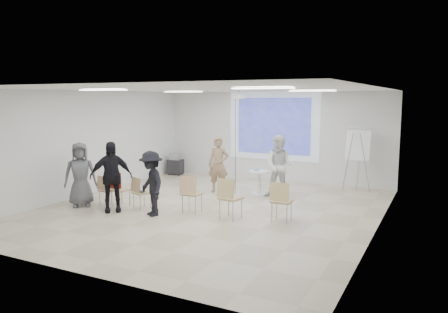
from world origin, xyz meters
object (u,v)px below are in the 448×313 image
at_px(pedestal_table, 259,181).
at_px(audience_outer, 80,171).
at_px(chair_left_mid, 118,187).
at_px(av_cart, 175,165).
at_px(chair_far_left, 106,188).
at_px(player_left, 218,161).
at_px(flipchart_easel, 358,144).
at_px(audience_mid, 151,179).
at_px(chair_right_inner, 229,195).
at_px(laptop, 143,191).
at_px(chair_center, 191,191).
at_px(chair_right_far, 281,198).
at_px(player_right, 280,163).
at_px(audience_left, 111,172).
at_px(chair_left_inner, 140,190).

bearing_deg(pedestal_table, audience_outer, -137.89).
height_order(chair_left_mid, av_cart, chair_left_mid).
height_order(chair_far_left, av_cart, chair_far_left).
bearing_deg(player_left, audience_outer, -141.89).
bearing_deg(flipchart_easel, av_cart, -176.31).
distance_m(chair_far_left, audience_mid, 1.69).
xyz_separation_m(chair_right_inner, laptop, (-2.40, -0.07, -0.13)).
relative_size(chair_left_mid, audience_mid, 0.49).
height_order(chair_center, chair_right_far, chair_right_far).
xyz_separation_m(laptop, audience_outer, (-1.58, -0.52, 0.49)).
height_order(audience_outer, av_cart, audience_outer).
bearing_deg(audience_mid, player_left, 120.46).
height_order(chair_left_mid, chair_right_far, chair_right_far).
xyz_separation_m(laptop, av_cart, (-2.00, 4.58, -0.08)).
distance_m(player_left, player_right, 1.85).
xyz_separation_m(audience_left, av_cart, (-1.50, 5.15, -0.64)).
height_order(chair_far_left, chair_right_far, chair_right_far).
bearing_deg(player_right, audience_outer, -156.11).
bearing_deg(flipchart_easel, audience_outer, -136.00).
relative_size(laptop, av_cart, 0.39).
xyz_separation_m(chair_left_inner, audience_left, (-0.48, -0.49, 0.51)).
distance_m(chair_left_inner, chair_center, 1.37).
bearing_deg(chair_left_inner, chair_right_inner, 24.77).
relative_size(chair_far_left, chair_left_mid, 0.94).
height_order(player_right, chair_left_inner, player_right).
bearing_deg(audience_outer, chair_right_far, -32.86).
relative_size(player_left, player_right, 0.97).
distance_m(audience_mid, flipchart_easel, 6.31).
bearing_deg(laptop, chair_far_left, 32.21).
height_order(chair_center, audience_outer, audience_outer).
distance_m(pedestal_table, audience_mid, 3.53).
bearing_deg(av_cart, chair_left_inner, -73.36).
distance_m(player_right, chair_right_far, 2.61).
distance_m(player_left, laptop, 2.75).
relative_size(laptop, audience_outer, 0.16).
height_order(player_left, player_right, player_right).
xyz_separation_m(player_left, flipchart_easel, (3.65, 1.93, 0.49)).
bearing_deg(chair_center, flipchart_easel, 50.07).
height_order(chair_left_inner, audience_left, audience_left).
height_order(player_left, chair_right_far, player_left).
bearing_deg(player_right, chair_right_far, -84.32).
bearing_deg(player_right, laptop, -147.63).
xyz_separation_m(chair_left_inner, audience_outer, (-1.55, -0.43, 0.44)).
xyz_separation_m(player_right, chair_left_mid, (-3.33, -2.95, -0.47)).
distance_m(chair_right_inner, laptop, 2.40).
xyz_separation_m(player_left, player_right, (1.83, 0.24, 0.03)).
bearing_deg(player_right, chair_right_inner, -109.73).
bearing_deg(audience_left, player_left, 24.46).
relative_size(pedestal_table, player_left, 0.39).
relative_size(chair_right_far, audience_mid, 0.53).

